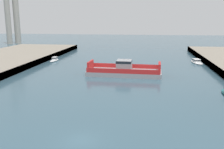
% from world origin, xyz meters
% --- Properties ---
extents(ground_plane, '(400.00, 400.00, 0.00)m').
position_xyz_m(ground_plane, '(0.00, 0.00, 0.00)').
color(ground_plane, '#385666').
extents(chain_ferry, '(18.56, 7.72, 3.77)m').
position_xyz_m(chain_ferry, '(1.84, 35.67, 1.14)').
color(chain_ferry, '#939399').
rests_on(chain_ferry, ground).
extents(moored_boat_near_left, '(3.87, 8.67, 1.17)m').
position_xyz_m(moored_boat_near_left, '(23.25, 56.92, 0.44)').
color(moored_boat_near_left, white).
rests_on(moored_boat_near_left, ground).
extents(moored_boat_mid_left, '(2.05, 5.97, 1.35)m').
position_xyz_m(moored_boat_mid_left, '(-23.16, 53.89, 0.50)').
color(moored_boat_mid_left, white).
rests_on(moored_boat_mid_left, ground).
extents(smokestack_distant_a, '(3.15, 3.15, 37.61)m').
position_xyz_m(smokestack_distant_a, '(-68.49, 106.26, 19.84)').
color(smokestack_distant_a, '#9E998E').
rests_on(smokestack_distant_a, ground).
extents(smokestack_distant_b, '(3.54, 3.54, 28.32)m').
position_xyz_m(smokestack_distant_b, '(-65.44, 109.97, 15.16)').
color(smokestack_distant_b, '#9E998E').
rests_on(smokestack_distant_b, ground).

